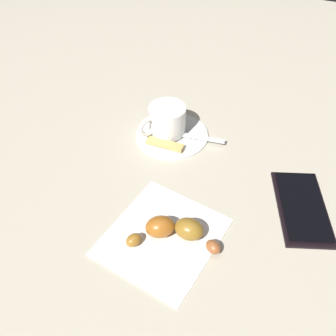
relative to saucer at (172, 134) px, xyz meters
name	(u,v)px	position (x,y,z in m)	size (l,w,h in m)	color
ground_plane	(169,172)	(-0.09, -0.03, 0.00)	(1.80, 1.80, 0.00)	#B1A893
saucer	(172,134)	(0.00, 0.00, 0.00)	(0.14, 0.14, 0.01)	silver
espresso_cup	(166,120)	(0.00, 0.01, 0.03)	(0.09, 0.07, 0.05)	silver
teaspoon	(175,133)	(0.00, -0.01, 0.01)	(0.03, 0.14, 0.01)	silver
sugar_packet	(165,144)	(-0.04, 0.00, 0.01)	(0.07, 0.02, 0.01)	tan
napkin	(163,236)	(-0.22, -0.07, 0.00)	(0.17, 0.15, 0.00)	silver
croissant	(174,230)	(-0.22, -0.09, 0.01)	(0.07, 0.14, 0.03)	brown
cell_phone	(302,205)	(-0.09, -0.26, 0.00)	(0.17, 0.12, 0.01)	black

